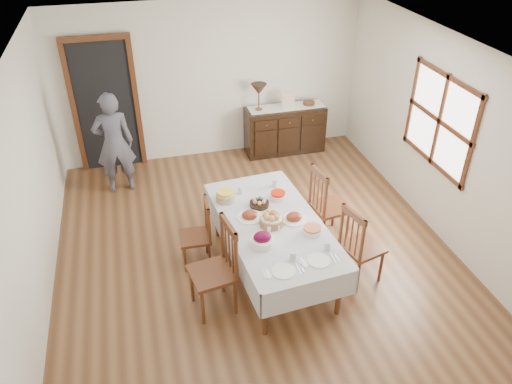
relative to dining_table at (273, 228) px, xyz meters
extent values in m
plane|color=brown|center=(-0.11, 0.26, -0.65)|extent=(6.00, 6.00, 0.00)
cube|color=white|center=(-0.11, 0.26, 1.95)|extent=(5.00, 6.00, 0.02)
cube|color=white|center=(-0.11, 3.26, 0.65)|extent=(5.00, 0.02, 2.60)
cube|color=white|center=(-2.61, 0.26, 0.65)|extent=(0.02, 6.00, 2.60)
cube|color=white|center=(2.39, 0.26, 0.65)|extent=(0.02, 6.00, 2.60)
cube|color=white|center=(2.38, 0.56, 0.85)|extent=(0.02, 1.30, 1.10)
cube|color=#572D17|center=(2.37, 0.56, 0.85)|extent=(0.03, 1.46, 1.26)
cube|color=black|center=(-1.81, 3.22, 0.40)|extent=(0.90, 0.06, 2.10)
cube|color=#572D17|center=(-1.81, 3.20, 0.40)|extent=(1.04, 0.08, 2.18)
cube|color=silver|center=(0.00, 0.00, 0.07)|extent=(1.23, 2.19, 0.04)
cylinder|color=#572D17|center=(-0.35, -0.95, -0.31)|extent=(0.06, 0.06, 0.68)
cylinder|color=#572D17|center=(0.51, -0.87, -0.31)|extent=(0.06, 0.06, 0.68)
cylinder|color=#572D17|center=(-0.51, 0.87, -0.31)|extent=(0.06, 0.06, 0.68)
cylinder|color=#572D17|center=(0.35, 0.95, -0.31)|extent=(0.06, 0.06, 0.68)
cube|color=silver|center=(-0.54, -0.05, -0.07)|extent=(0.20, 2.15, 0.33)
cube|color=silver|center=(0.54, 0.05, -0.07)|extent=(0.20, 2.15, 0.33)
cube|color=silver|center=(0.09, -1.06, -0.07)|extent=(1.09, 0.11, 0.33)
cube|color=silver|center=(-0.09, 1.06, -0.07)|extent=(1.09, 0.11, 0.33)
cube|color=#572D17|center=(-0.81, -0.42, -0.15)|extent=(0.53, 0.53, 0.04)
cylinder|color=#572D17|center=(-1.02, -0.27, -0.41)|extent=(0.04, 0.04, 0.48)
cylinder|color=#572D17|center=(-0.96, -0.64, -0.41)|extent=(0.04, 0.04, 0.48)
cylinder|color=#572D17|center=(-0.65, -0.21, -0.41)|extent=(0.04, 0.04, 0.48)
cylinder|color=#572D17|center=(-0.59, -0.58, -0.41)|extent=(0.04, 0.04, 0.48)
cylinder|color=#572D17|center=(-0.63, -0.19, 0.16)|extent=(0.04, 0.04, 0.62)
cylinder|color=#572D17|center=(-0.57, -0.59, 0.16)|extent=(0.04, 0.04, 0.62)
cube|color=#572D17|center=(-0.60, -0.39, 0.42)|extent=(0.12, 0.44, 0.09)
cylinder|color=#572D17|center=(-0.62, -0.29, 0.13)|extent=(0.02, 0.02, 0.51)
cylinder|color=#572D17|center=(-0.60, -0.39, 0.13)|extent=(0.02, 0.02, 0.51)
cylinder|color=#572D17|center=(-0.58, -0.49, 0.13)|extent=(0.02, 0.02, 0.51)
cube|color=#572D17|center=(-0.87, 0.39, -0.25)|extent=(0.39, 0.39, 0.04)
cylinder|color=#572D17|center=(-1.02, 0.55, -0.46)|extent=(0.03, 0.03, 0.38)
cylinder|color=#572D17|center=(-1.03, 0.24, -0.46)|extent=(0.03, 0.03, 0.38)
cylinder|color=#572D17|center=(-0.72, 0.53, -0.46)|extent=(0.03, 0.03, 0.38)
cylinder|color=#572D17|center=(-0.73, 0.23, -0.46)|extent=(0.03, 0.03, 0.38)
cylinder|color=#572D17|center=(-0.70, 0.54, 0.00)|extent=(0.04, 0.04, 0.50)
cylinder|color=#572D17|center=(-0.71, 0.22, 0.00)|extent=(0.04, 0.04, 0.50)
cube|color=#572D17|center=(-0.71, 0.38, 0.21)|extent=(0.05, 0.36, 0.07)
cylinder|color=#572D17|center=(-0.70, 0.46, -0.02)|extent=(0.02, 0.02, 0.41)
cylinder|color=#572D17|center=(-0.71, 0.38, -0.02)|extent=(0.02, 0.02, 0.41)
cylinder|color=#572D17|center=(-0.71, 0.30, -0.02)|extent=(0.02, 0.02, 0.41)
cube|color=#572D17|center=(0.99, -0.38, -0.19)|extent=(0.53, 0.53, 0.04)
cylinder|color=#572D17|center=(1.20, -0.51, -0.43)|extent=(0.04, 0.04, 0.44)
cylinder|color=#572D17|center=(1.11, -0.17, -0.43)|extent=(0.04, 0.04, 0.44)
cylinder|color=#572D17|center=(0.87, -0.60, -0.43)|extent=(0.04, 0.04, 0.44)
cylinder|color=#572D17|center=(0.78, -0.26, -0.43)|extent=(0.04, 0.04, 0.44)
cylinder|color=#572D17|center=(0.85, -0.61, 0.10)|extent=(0.04, 0.04, 0.57)
cylinder|color=#572D17|center=(0.75, -0.26, 0.10)|extent=(0.04, 0.04, 0.57)
cube|color=#572D17|center=(0.80, -0.43, 0.34)|extent=(0.15, 0.41, 0.08)
cylinder|color=#572D17|center=(0.83, -0.52, 0.08)|extent=(0.02, 0.02, 0.47)
cylinder|color=#572D17|center=(0.80, -0.43, 0.08)|extent=(0.02, 0.02, 0.47)
cylinder|color=#572D17|center=(0.78, -0.35, 0.08)|extent=(0.02, 0.02, 0.47)
cube|color=#572D17|center=(0.93, 0.47, -0.17)|extent=(0.50, 0.50, 0.04)
cylinder|color=#572D17|center=(1.13, 0.32, -0.42)|extent=(0.04, 0.04, 0.46)
cylinder|color=#572D17|center=(1.08, 0.68, -0.42)|extent=(0.04, 0.04, 0.46)
cylinder|color=#572D17|center=(0.78, 0.27, -0.42)|extent=(0.04, 0.04, 0.46)
cylinder|color=#572D17|center=(0.72, 0.63, -0.42)|extent=(0.04, 0.04, 0.46)
cylinder|color=#572D17|center=(0.76, 0.26, 0.12)|extent=(0.04, 0.04, 0.59)
cylinder|color=#572D17|center=(0.70, 0.63, 0.12)|extent=(0.04, 0.04, 0.59)
cube|color=#572D17|center=(0.73, 0.44, 0.38)|extent=(0.10, 0.43, 0.08)
cylinder|color=#572D17|center=(0.74, 0.35, 0.10)|extent=(0.02, 0.02, 0.49)
cylinder|color=#572D17|center=(0.73, 0.44, 0.10)|extent=(0.02, 0.02, 0.49)
cylinder|color=#572D17|center=(0.72, 0.54, 0.10)|extent=(0.02, 0.02, 0.49)
cube|color=black|center=(1.10, 2.98, -0.24)|extent=(1.36, 0.45, 0.82)
cube|color=black|center=(0.69, 2.75, 0.00)|extent=(0.38, 0.02, 0.16)
sphere|color=brown|center=(0.69, 2.73, 0.00)|extent=(0.03, 0.03, 0.03)
cube|color=black|center=(1.10, 2.75, 0.00)|extent=(0.38, 0.02, 0.16)
sphere|color=brown|center=(1.10, 2.73, 0.00)|extent=(0.03, 0.03, 0.03)
cube|color=black|center=(1.51, 2.75, 0.00)|extent=(0.38, 0.02, 0.16)
sphere|color=brown|center=(1.51, 2.73, 0.00)|extent=(0.03, 0.03, 0.03)
imported|color=#504F5C|center=(-1.74, 2.41, 0.20)|extent=(0.55, 0.37, 1.70)
cylinder|color=olive|center=(-0.03, -0.04, 0.13)|extent=(0.28, 0.28, 0.09)
cylinder|color=white|center=(-0.03, -0.04, 0.19)|extent=(0.25, 0.25, 0.02)
sphere|color=#D7914F|center=(0.04, -0.04, 0.22)|extent=(0.08, 0.08, 0.08)
sphere|color=#D7914F|center=(0.01, 0.01, 0.22)|extent=(0.08, 0.08, 0.08)
sphere|color=#D7914F|center=(-0.04, 0.03, 0.22)|extent=(0.08, 0.08, 0.08)
sphere|color=#D7914F|center=(-0.09, -0.01, 0.22)|extent=(0.08, 0.08, 0.08)
sphere|color=#D7914F|center=(-0.09, -0.07, 0.22)|extent=(0.08, 0.08, 0.08)
sphere|color=#D7914F|center=(-0.04, -0.11, 0.22)|extent=(0.08, 0.08, 0.08)
sphere|color=#D7914F|center=(0.01, -0.10, 0.22)|extent=(0.08, 0.08, 0.08)
cylinder|color=black|center=(-0.06, 0.37, 0.12)|extent=(0.24, 0.24, 0.05)
ellipsoid|color=pink|center=(0.00, 0.37, 0.17)|extent=(0.05, 0.05, 0.06)
ellipsoid|color=#7BCDF0|center=(-0.02, 0.42, 0.17)|extent=(0.05, 0.05, 0.06)
ellipsoid|color=#A6EF89|center=(-0.08, 0.43, 0.17)|extent=(0.05, 0.05, 0.06)
ellipsoid|color=gold|center=(-0.12, 0.40, 0.17)|extent=(0.05, 0.05, 0.06)
ellipsoid|color=#AF88E2|center=(-0.12, 0.34, 0.17)|extent=(0.05, 0.05, 0.06)
ellipsoid|color=#FCED5C|center=(-0.08, 0.30, 0.17)|extent=(0.05, 0.05, 0.06)
ellipsoid|color=pink|center=(-0.02, 0.32, 0.17)|extent=(0.05, 0.05, 0.06)
cylinder|color=white|center=(-0.24, 0.16, 0.10)|extent=(0.30, 0.30, 0.01)
ellipsoid|color=maroon|center=(-0.24, 0.16, 0.13)|extent=(0.19, 0.16, 0.11)
cylinder|color=white|center=(0.25, -0.01, 0.10)|extent=(0.30, 0.30, 0.01)
ellipsoid|color=maroon|center=(0.25, -0.01, 0.13)|extent=(0.19, 0.16, 0.11)
cylinder|color=white|center=(-0.23, -0.37, 0.13)|extent=(0.26, 0.26, 0.09)
ellipsoid|color=#580427|center=(-0.23, -0.37, 0.20)|extent=(0.20, 0.17, 0.11)
cylinder|color=white|center=(0.21, 0.47, 0.12)|extent=(0.20, 0.20, 0.06)
cylinder|color=#F52506|center=(0.21, 0.47, 0.16)|extent=(0.18, 0.18, 0.03)
cylinder|color=tan|center=(-0.44, 0.59, 0.14)|extent=(0.24, 0.24, 0.10)
cylinder|color=yellow|center=(-0.44, 0.59, 0.20)|extent=(0.20, 0.20, 0.04)
cylinder|color=white|center=(0.38, -0.30, 0.11)|extent=(0.22, 0.22, 0.05)
cylinder|color=#DE6B47|center=(0.38, -0.30, 0.15)|extent=(0.20, 0.20, 0.02)
cube|color=white|center=(-0.04, -0.13, 0.12)|extent=(0.15, 0.10, 0.07)
cylinder|color=white|center=(-0.13, -0.84, 0.10)|extent=(0.25, 0.25, 0.01)
cube|color=white|center=(-0.30, -0.84, 0.09)|extent=(0.09, 0.13, 0.01)
cube|color=silver|center=(-0.30, -0.84, 0.10)|extent=(0.03, 0.16, 0.01)
cube|color=silver|center=(0.03, -0.84, 0.09)|extent=(0.03, 0.18, 0.01)
cube|color=silver|center=(0.07, -0.84, 0.09)|extent=(0.03, 0.14, 0.01)
cylinder|color=silver|center=(0.02, -0.69, 0.14)|extent=(0.07, 0.07, 0.10)
cylinder|color=white|center=(0.28, -0.78, 0.10)|extent=(0.25, 0.25, 0.01)
cube|color=white|center=(0.11, -0.78, 0.09)|extent=(0.09, 0.13, 0.01)
cube|color=silver|center=(0.11, -0.78, 0.10)|extent=(0.03, 0.16, 0.01)
cube|color=silver|center=(0.44, -0.78, 0.09)|extent=(0.03, 0.18, 0.01)
cube|color=silver|center=(0.48, -0.78, 0.09)|extent=(0.03, 0.14, 0.01)
cylinder|color=silver|center=(0.43, -0.63, 0.14)|extent=(0.07, 0.07, 0.10)
cylinder|color=silver|center=(-0.22, 0.70, 0.14)|extent=(0.06, 0.06, 0.10)
cylinder|color=silver|center=(0.25, 0.74, 0.14)|extent=(0.07, 0.07, 0.11)
cube|color=white|center=(1.12, 3.00, 0.17)|extent=(1.30, 0.35, 0.01)
cylinder|color=brown|center=(0.64, 3.00, 0.18)|extent=(0.12, 0.12, 0.03)
cylinder|color=brown|center=(0.64, 3.00, 0.32)|extent=(0.02, 0.02, 0.25)
cone|color=#38281C|center=(0.64, 3.00, 0.54)|extent=(0.26, 0.26, 0.18)
cube|color=beige|center=(1.12, 2.92, 0.31)|extent=(0.22, 0.08, 0.28)
cylinder|color=#572D17|center=(1.52, 3.00, 0.20)|extent=(0.20, 0.20, 0.06)
camera|label=1|loc=(-1.38, -4.48, 3.53)|focal=35.00mm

